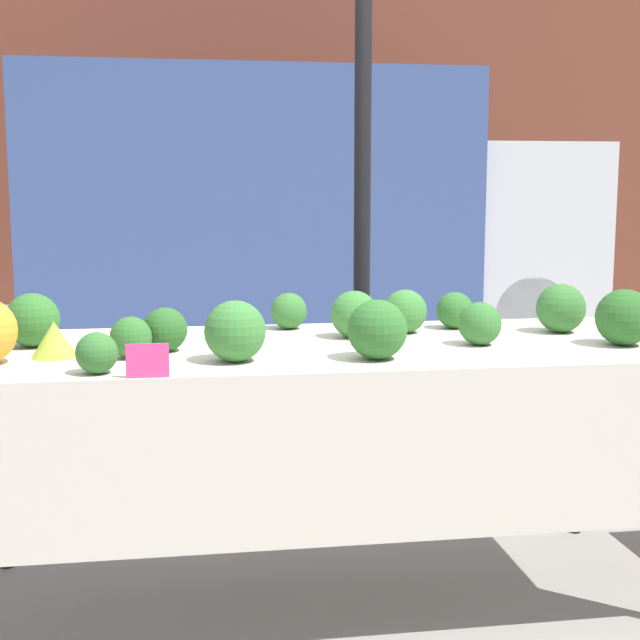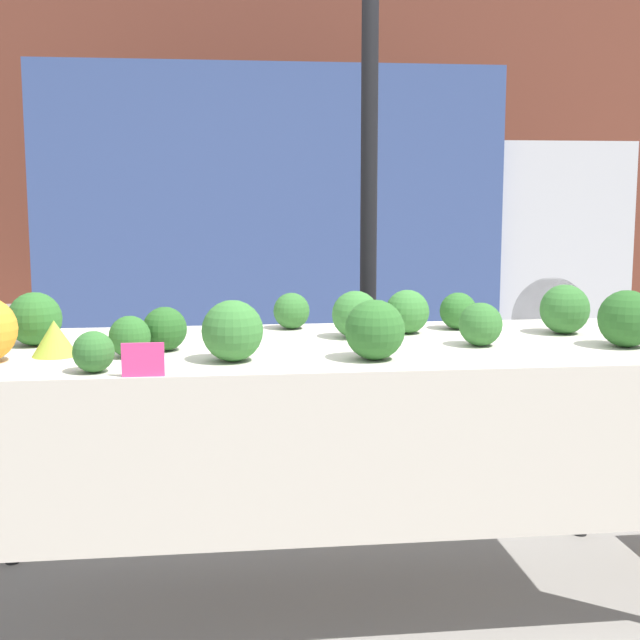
% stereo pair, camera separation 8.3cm
% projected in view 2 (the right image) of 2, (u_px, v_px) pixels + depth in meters
% --- Properties ---
extents(ground_plane, '(40.00, 40.00, 0.00)m').
position_uv_depth(ground_plane, '(320.00, 594.00, 3.00)').
color(ground_plane, gray).
extents(building_facade, '(16.00, 0.60, 5.16)m').
position_uv_depth(building_facade, '(235.00, 86.00, 10.80)').
color(building_facade, brown).
rests_on(building_facade, ground_plane).
extents(tent_pole, '(0.07, 0.07, 2.26)m').
position_uv_depth(tent_pole, '(368.00, 241.00, 3.74)').
color(tent_pole, black).
rests_on(tent_pole, ground_plane).
extents(parked_truck, '(4.71, 2.04, 2.28)m').
position_uv_depth(parked_truck, '(312.00, 204.00, 7.75)').
color(parked_truck, '#384C84').
rests_on(parked_truck, ground_plane).
extents(market_table, '(2.29, 0.90, 0.85)m').
position_uv_depth(market_table, '(323.00, 378.00, 2.82)').
color(market_table, beige).
rests_on(market_table, ground_plane).
extents(romanesco_head, '(0.14, 0.14, 0.11)m').
position_uv_depth(romanesco_head, '(54.00, 338.00, 2.67)').
color(romanesco_head, '#93B238').
rests_on(romanesco_head, market_table).
extents(broccoli_head_0, '(0.13, 0.13, 0.13)m').
position_uv_depth(broccoli_head_0, '(291.00, 311.00, 3.18)').
color(broccoli_head_0, '#336B2D').
rests_on(broccoli_head_0, market_table).
extents(broccoli_head_1, '(0.18, 0.18, 0.18)m').
position_uv_depth(broccoli_head_1, '(232.00, 331.00, 2.58)').
color(broccoli_head_1, '#387533').
rests_on(broccoli_head_1, market_table).
extents(broccoli_head_2, '(0.16, 0.16, 0.16)m').
position_uv_depth(broccoli_head_2, '(355.00, 314.00, 2.99)').
color(broccoli_head_2, '#387533').
rests_on(broccoli_head_2, market_table).
extents(broccoli_head_3, '(0.18, 0.18, 0.18)m').
position_uv_depth(broccoli_head_3, '(375.00, 330.00, 2.60)').
color(broccoli_head_3, '#2D6628').
rests_on(broccoli_head_3, market_table).
extents(broccoli_head_4, '(0.17, 0.17, 0.17)m').
position_uv_depth(broccoli_head_4, '(565.00, 309.00, 3.08)').
color(broccoli_head_4, '#336B2D').
rests_on(broccoli_head_4, market_table).
extents(broccoli_head_5, '(0.17, 0.17, 0.17)m').
position_uv_depth(broccoli_head_5, '(35.00, 319.00, 2.84)').
color(broccoli_head_5, '#2D6628').
rests_on(broccoli_head_5, market_table).
extents(broccoli_head_6, '(0.11, 0.11, 0.11)m').
position_uv_depth(broccoli_head_6, '(93.00, 352.00, 2.43)').
color(broccoli_head_6, '#336B2D').
rests_on(broccoli_head_6, market_table).
extents(broccoli_head_7, '(0.18, 0.18, 0.18)m').
position_uv_depth(broccoli_head_7, '(627.00, 319.00, 2.81)').
color(broccoli_head_7, '#285B23').
rests_on(broccoli_head_7, market_table).
extents(broccoli_head_8, '(0.14, 0.14, 0.14)m').
position_uv_depth(broccoli_head_8, '(165.00, 329.00, 2.75)').
color(broccoli_head_8, '#285B23').
rests_on(broccoli_head_8, market_table).
extents(broccoli_head_9, '(0.15, 0.15, 0.15)m').
position_uv_depth(broccoli_head_9, '(407.00, 312.00, 3.08)').
color(broccoli_head_9, '#387533').
rests_on(broccoli_head_9, market_table).
extents(broccoli_head_10, '(0.13, 0.13, 0.13)m').
position_uv_depth(broccoli_head_10, '(458.00, 311.00, 3.18)').
color(broccoli_head_10, '#2D6628').
rests_on(broccoli_head_10, market_table).
extents(broccoli_head_11, '(0.14, 0.14, 0.14)m').
position_uv_depth(broccoli_head_11, '(481.00, 324.00, 2.84)').
color(broccoli_head_11, '#336B2D').
rests_on(broccoli_head_11, market_table).
extents(broccoli_head_12, '(0.12, 0.12, 0.12)m').
position_uv_depth(broccoli_head_12, '(130.00, 337.00, 2.65)').
color(broccoli_head_12, '#2D6628').
rests_on(broccoli_head_12, market_table).
extents(price_sign, '(0.11, 0.01, 0.09)m').
position_uv_depth(price_sign, '(143.00, 360.00, 2.37)').
color(price_sign, '#E53D84').
rests_on(price_sign, market_table).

